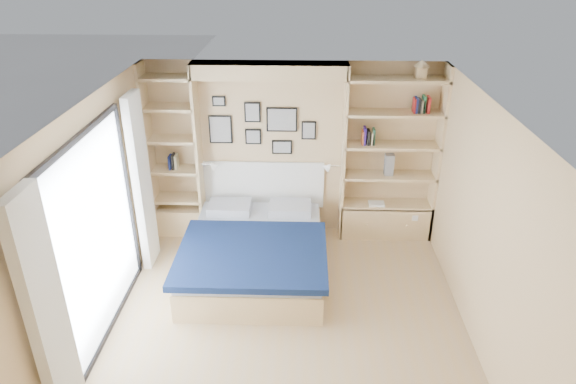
{
  "coord_description": "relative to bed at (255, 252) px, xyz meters",
  "views": [
    {
      "loc": [
        0.16,
        -4.49,
        3.89
      ],
      "look_at": [
        -0.02,
        0.9,
        1.25
      ],
      "focal_mm": 32.0,
      "sensor_mm": 36.0,
      "label": 1
    }
  ],
  "objects": [
    {
      "name": "ground",
      "position": [
        0.45,
        -1.1,
        -0.28
      ],
      "size": [
        4.5,
        4.5,
        0.0
      ],
      "primitive_type": "plane",
      "color": "tan",
      "rests_on": "ground"
    },
    {
      "name": "room_shell",
      "position": [
        0.06,
        0.42,
        0.79
      ],
      "size": [
        4.5,
        4.5,
        4.5
      ],
      "color": "tan",
      "rests_on": "ground"
    },
    {
      "name": "bed",
      "position": [
        0.0,
        0.0,
        0.0
      ],
      "size": [
        1.8,
        2.26,
        1.07
      ],
      "color": "beige",
      "rests_on": "ground"
    },
    {
      "name": "photo_gallery",
      "position": [
        -0.0,
        1.12,
        1.32
      ],
      "size": [
        1.48,
        0.02,
        0.82
      ],
      "color": "black",
      "rests_on": "ground"
    },
    {
      "name": "reading_lamps",
      "position": [
        0.15,
        0.9,
        0.82
      ],
      "size": [
        1.92,
        0.12,
        0.15
      ],
      "color": "silver",
      "rests_on": "ground"
    },
    {
      "name": "shelf_decor",
      "position": [
        1.53,
        0.97,
        1.4
      ],
      "size": [
        3.51,
        0.23,
        2.03
      ],
      "color": "#9C4927",
      "rests_on": "ground"
    },
    {
      "name": "deck_chair",
      "position": [
        -3.04,
        -0.13,
        0.09
      ],
      "size": [
        0.71,
        0.89,
        0.78
      ],
      "rotation": [
        0.0,
        0.0,
        -0.36
      ],
      "color": "tan",
      "rests_on": "ground"
    }
  ]
}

